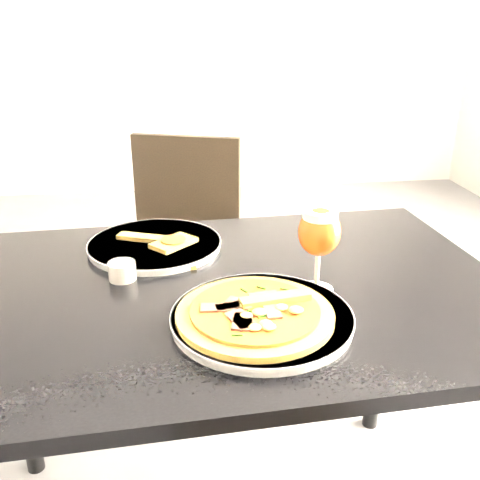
{
  "coord_description": "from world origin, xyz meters",
  "views": [
    {
      "loc": [
        0.16,
        -1.18,
        1.27
      ],
      "look_at": [
        0.29,
        -0.13,
        0.83
      ],
      "focal_mm": 40.0,
      "sensor_mm": 36.0,
      "label": 1
    }
  ],
  "objects": [
    {
      "name": "dining_table",
      "position": [
        0.25,
        -0.18,
        0.66
      ],
      "size": [
        1.24,
        0.86,
        0.75
      ],
      "rotation": [
        0.0,
        0.0,
        0.05
      ],
      "color": "black",
      "rests_on": "ground"
    },
    {
      "name": "chair_far",
      "position": [
        0.16,
        0.57,
        0.49
      ],
      "size": [
        0.52,
        0.52,
        0.89
      ],
      "rotation": [
        0.0,
        0.0,
        -0.32
      ],
      "color": "black",
      "rests_on": "ground"
    },
    {
      "name": "plate_main",
      "position": [
        0.3,
        -0.34,
        0.76
      ],
      "size": [
        0.43,
        0.43,
        0.02
      ],
      "primitive_type": "cylinder",
      "rotation": [
        0.0,
        0.0,
        -0.35
      ],
      "color": "silver",
      "rests_on": "dining_table"
    },
    {
      "name": "pizza",
      "position": [
        0.29,
        -0.35,
        0.78
      ],
      "size": [
        0.29,
        0.29,
        0.03
      ],
      "rotation": [
        0.0,
        0.0,
        -0.15
      ],
      "color": "olive",
      "rests_on": "plate_main"
    },
    {
      "name": "plate_second",
      "position": [
        0.1,
        0.04,
        0.76
      ],
      "size": [
        0.41,
        0.41,
        0.02
      ],
      "primitive_type": "cylinder",
      "rotation": [
        0.0,
        0.0,
        -0.35
      ],
      "color": "silver",
      "rests_on": "dining_table"
    },
    {
      "name": "crust_scraps",
      "position": [
        0.12,
        0.03,
        0.77
      ],
      "size": [
        0.2,
        0.14,
        0.01
      ],
      "rotation": [
        0.0,
        0.0,
        0.05
      ],
      "color": "olive",
      "rests_on": "plate_second"
    },
    {
      "name": "loose_crust",
      "position": [
        0.15,
        -0.09,
        0.75
      ],
      "size": [
        0.1,
        0.03,
        0.01
      ],
      "primitive_type": "cube",
      "rotation": [
        0.0,
        0.0,
        0.03
      ],
      "color": "olive",
      "rests_on": "dining_table"
    },
    {
      "name": "sauce_cup",
      "position": [
        0.03,
        -0.13,
        0.77
      ],
      "size": [
        0.06,
        0.06,
        0.04
      ],
      "color": "beige",
      "rests_on": "dining_table"
    },
    {
      "name": "beer_glass",
      "position": [
        0.44,
        -0.23,
        0.88
      ],
      "size": [
        0.09,
        0.09,
        0.18
      ],
      "color": "silver",
      "rests_on": "dining_table"
    }
  ]
}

